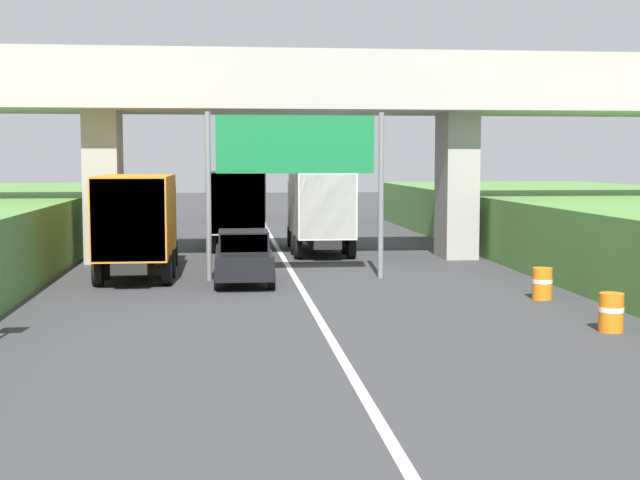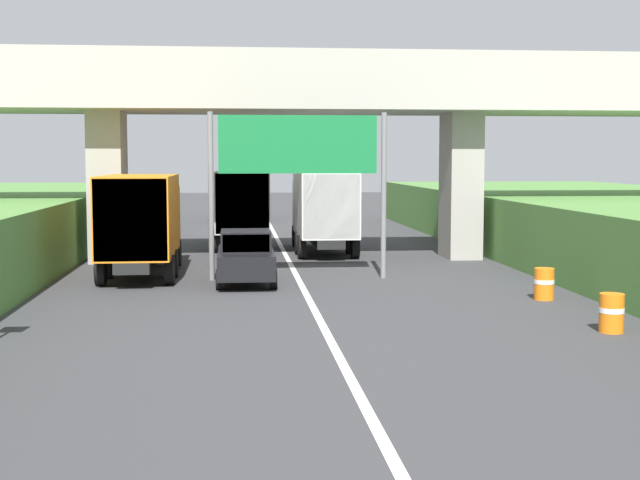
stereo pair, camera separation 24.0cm
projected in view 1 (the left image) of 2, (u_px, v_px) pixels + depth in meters
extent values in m
cube|color=white|center=(296.00, 280.00, 29.41)|extent=(0.20, 88.10, 0.01)
cube|color=#ADA89E|center=(283.00, 98.00, 34.79)|extent=(40.00, 4.80, 1.10)
cube|color=#ADA89E|center=(287.00, 63.00, 32.49)|extent=(40.00, 0.36, 1.10)
cube|color=#ADA89E|center=(280.00, 75.00, 36.89)|extent=(40.00, 0.36, 1.10)
cube|color=#9F9A91|center=(104.00, 187.00, 34.37)|extent=(1.30, 2.20, 5.80)
cube|color=#9F9A91|center=(457.00, 186.00, 35.84)|extent=(1.30, 2.20, 5.80)
cylinder|color=slate|center=(208.00, 197.00, 28.97)|extent=(0.18, 0.18, 5.50)
cylinder|color=slate|center=(381.00, 196.00, 29.57)|extent=(0.18, 0.18, 5.50)
cube|color=#167238|center=(295.00, 144.00, 29.12)|extent=(5.20, 0.12, 1.90)
cube|color=white|center=(295.00, 144.00, 29.10)|extent=(4.89, 0.01, 1.67)
cube|color=black|center=(318.00, 237.00, 37.98)|extent=(1.10, 7.30, 0.36)
cube|color=silver|center=(312.00, 205.00, 40.44)|extent=(2.10, 2.10, 2.10)
cube|color=#2D3842|center=(310.00, 197.00, 41.42)|extent=(1.89, 0.06, 0.90)
cube|color=silver|center=(321.00, 203.00, 36.80)|extent=(2.30, 5.20, 2.60)
cube|color=#A8A8A4|center=(328.00, 207.00, 34.25)|extent=(2.21, 0.04, 2.50)
cylinder|color=black|center=(291.00, 236.00, 40.47)|extent=(0.30, 0.96, 0.96)
cylinder|color=black|center=(333.00, 236.00, 40.67)|extent=(0.30, 0.96, 0.96)
cylinder|color=black|center=(298.00, 247.00, 35.43)|extent=(0.30, 0.96, 0.96)
cylinder|color=black|center=(351.00, 246.00, 35.65)|extent=(0.30, 0.96, 0.96)
cylinder|color=black|center=(295.00, 243.00, 37.10)|extent=(0.30, 0.96, 0.96)
cylinder|color=black|center=(346.00, 243.00, 37.32)|extent=(0.30, 0.96, 0.96)
cube|color=black|center=(140.00, 256.00, 30.42)|extent=(1.10, 7.30, 0.36)
cube|color=orange|center=(146.00, 216.00, 32.88)|extent=(2.10, 2.10, 2.10)
cube|color=#2D3842|center=(148.00, 206.00, 33.87)|extent=(1.89, 0.06, 0.90)
cube|color=orange|center=(136.00, 215.00, 29.25)|extent=(2.30, 5.20, 2.60)
cube|color=#AC5B13|center=(128.00, 220.00, 26.69)|extent=(2.21, 0.04, 2.50)
cylinder|color=black|center=(120.00, 254.00, 32.91)|extent=(0.30, 0.96, 0.96)
cylinder|color=black|center=(173.00, 253.00, 33.12)|extent=(0.30, 0.96, 0.96)
cylinder|color=black|center=(98.00, 271.00, 27.87)|extent=(0.30, 0.96, 0.96)
cylinder|color=black|center=(167.00, 270.00, 28.10)|extent=(0.30, 0.96, 0.96)
cylinder|color=black|center=(105.00, 265.00, 29.54)|extent=(0.30, 0.96, 0.96)
cylinder|color=black|center=(170.00, 264.00, 29.77)|extent=(0.30, 0.96, 0.96)
cube|color=black|center=(237.00, 232.00, 40.30)|extent=(1.10, 7.30, 0.36)
cube|color=#B2B5B7|center=(236.00, 202.00, 42.77)|extent=(2.10, 2.10, 2.10)
cube|color=#2D3842|center=(236.00, 195.00, 43.75)|extent=(1.89, 0.06, 0.90)
cube|color=#B7B7B2|center=(237.00, 201.00, 39.13)|extent=(2.30, 5.20, 2.60)
cube|color=gray|center=(238.00, 204.00, 36.57)|extent=(2.21, 0.04, 2.50)
cylinder|color=black|center=(216.00, 232.00, 42.79)|extent=(0.30, 0.96, 0.96)
cylinder|color=black|center=(257.00, 231.00, 43.00)|extent=(0.30, 0.96, 0.96)
cylinder|color=black|center=(213.00, 242.00, 37.75)|extent=(0.30, 0.96, 0.96)
cylinder|color=black|center=(263.00, 241.00, 37.98)|extent=(0.30, 0.96, 0.96)
cylinder|color=black|center=(213.00, 238.00, 39.43)|extent=(0.30, 0.96, 0.96)
cylinder|color=black|center=(262.00, 238.00, 39.65)|extent=(0.30, 0.96, 0.96)
cube|color=black|center=(236.00, 210.00, 58.11)|extent=(1.10, 7.30, 0.36)
cube|color=#236B38|center=(236.00, 190.00, 60.58)|extent=(2.10, 2.10, 2.10)
cube|color=#2D3842|center=(235.00, 185.00, 61.56)|extent=(1.89, 0.06, 0.90)
cube|color=silver|center=(236.00, 188.00, 56.94)|extent=(2.30, 5.20, 2.60)
cube|color=#A8A8A4|center=(237.00, 189.00, 54.38)|extent=(2.21, 0.04, 2.50)
cylinder|color=black|center=(222.00, 210.00, 60.60)|extent=(0.30, 0.96, 0.96)
cylinder|color=black|center=(250.00, 210.00, 60.81)|extent=(0.30, 0.96, 0.96)
cylinder|color=black|center=(220.00, 215.00, 55.56)|extent=(0.30, 0.96, 0.96)
cylinder|color=black|center=(254.00, 215.00, 55.79)|extent=(0.30, 0.96, 0.96)
cylinder|color=black|center=(220.00, 213.00, 57.23)|extent=(0.30, 0.96, 0.96)
cylinder|color=black|center=(253.00, 213.00, 57.46)|extent=(0.30, 0.96, 0.96)
cube|color=black|center=(244.00, 262.00, 28.35)|extent=(1.76, 4.10, 0.76)
cube|color=black|center=(243.00, 241.00, 28.14)|extent=(1.56, 1.90, 0.64)
cube|color=#2D3842|center=(244.00, 243.00, 27.23)|extent=(1.44, 0.06, 0.54)
cylinder|color=black|center=(218.00, 269.00, 29.56)|extent=(0.22, 0.64, 0.64)
cylinder|color=black|center=(267.00, 269.00, 29.73)|extent=(0.22, 0.64, 0.64)
cylinder|color=black|center=(217.00, 280.00, 27.04)|extent=(0.22, 0.64, 0.64)
cylinder|color=black|center=(271.00, 279.00, 27.22)|extent=(0.22, 0.64, 0.64)
cylinder|color=orange|center=(611.00, 312.00, 20.52)|extent=(0.56, 0.56, 0.90)
cylinder|color=white|center=(611.00, 309.00, 20.52)|extent=(0.57, 0.57, 0.12)
cylinder|color=orange|center=(542.00, 284.00, 25.26)|extent=(0.56, 0.56, 0.90)
cylinder|color=white|center=(542.00, 281.00, 25.26)|extent=(0.57, 0.57, 0.12)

